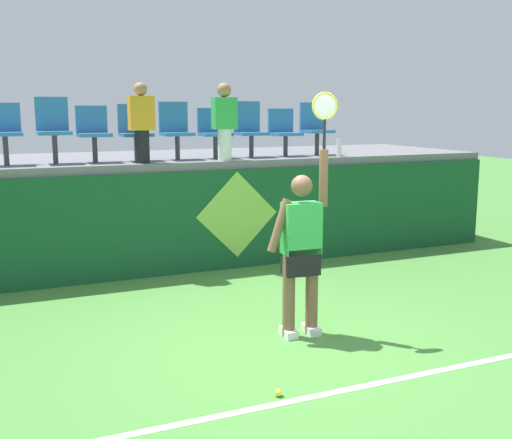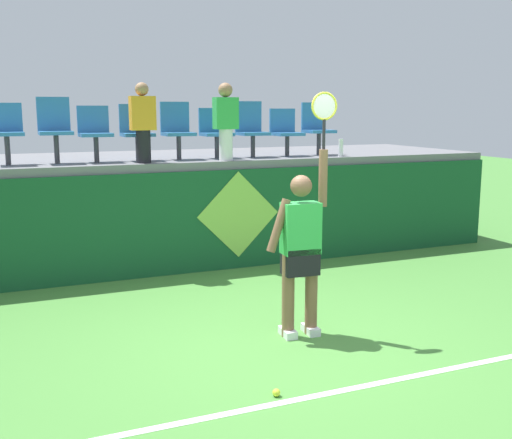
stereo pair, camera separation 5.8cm
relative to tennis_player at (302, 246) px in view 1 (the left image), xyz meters
name	(u,v)px [view 1 (the left image)]	position (x,y,z in m)	size (l,w,h in m)	color
ground_plane	(289,348)	(-0.28, -0.28, -0.95)	(40.00, 40.00, 0.00)	#478438
court_back_wall	(189,222)	(-0.28, 2.93, -0.22)	(10.47, 0.20, 1.47)	#144C28
spectator_platform	(163,160)	(-0.28, 4.29, 0.57)	(10.47, 2.83, 0.12)	slate
court_baseline_stripe	(344,390)	(-0.28, -1.32, -0.95)	(9.42, 0.08, 0.01)	white
tennis_player	(302,246)	(0.00, 0.00, 0.00)	(0.75, 0.28, 2.50)	white
tennis_ball	(278,393)	(-0.83, -1.20, -0.92)	(0.07, 0.07, 0.07)	#D1E533
water_bottle	(339,148)	(2.26, 3.05, 0.77)	(0.07, 0.07, 0.28)	white
stadium_chair_0	(4,129)	(-2.65, 3.52, 1.11)	(0.44, 0.42, 0.83)	#38383D
stadium_chair_1	(53,126)	(-2.02, 3.53, 1.14)	(0.44, 0.42, 0.91)	#38383D
stadium_chair_2	(93,130)	(-1.48, 3.52, 1.08)	(0.44, 0.42, 0.79)	#38383D
stadium_chair_3	(135,129)	(-0.89, 3.53, 1.09)	(0.44, 0.42, 0.82)	#38383D
stadium_chair_4	(176,128)	(-0.28, 3.53, 1.10)	(0.44, 0.42, 0.85)	#38383D
stadium_chair_5	(214,130)	(0.32, 3.52, 1.06)	(0.44, 0.42, 0.76)	#38383D
stadium_chair_6	(249,127)	(0.91, 3.53, 1.10)	(0.44, 0.42, 0.86)	#38383D
stadium_chair_7	(284,130)	(1.51, 3.52, 1.05)	(0.44, 0.42, 0.75)	#38383D
stadium_chair_8	(315,126)	(2.08, 3.53, 1.10)	(0.44, 0.42, 0.85)	#38383D
spectator_0	(224,120)	(0.32, 3.06, 1.22)	(0.34, 0.21, 1.12)	white
spectator_1	(142,121)	(-0.89, 3.09, 1.21)	(0.34, 0.20, 1.11)	black
wall_signage_mount	(237,268)	(0.42, 2.82, -0.95)	(1.27, 0.01, 1.44)	#144C28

